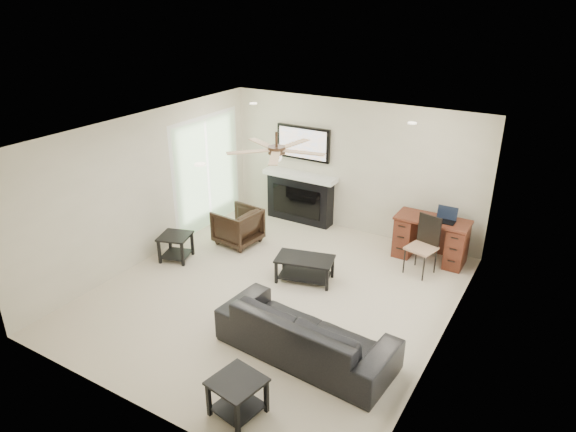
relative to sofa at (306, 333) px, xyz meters
name	(u,v)px	position (x,y,z in m)	size (l,w,h in m)	color
room_shell	(287,191)	(-0.92, 1.09, 1.35)	(5.50, 5.54, 2.52)	beige
sofa	(306,333)	(0.00, 0.00, 0.00)	(2.28, 0.89, 0.67)	black
armchair	(238,226)	(-2.60, 2.15, 0.00)	(0.71, 0.73, 0.67)	black
coffee_table	(305,269)	(-0.90, 1.60, -0.13)	(0.90, 0.50, 0.40)	black
end_table_near	(238,397)	(-0.15, -1.25, -0.11)	(0.52, 0.52, 0.45)	black
end_table_left	(176,247)	(-3.15, 1.10, -0.11)	(0.50, 0.50, 0.45)	black
fireplace_unit	(300,176)	(-2.13, 3.60, 0.62)	(1.52, 0.34, 1.91)	black
desk	(431,239)	(0.60, 3.32, 0.05)	(1.22, 0.56, 0.76)	#421910
desk_chair	(421,246)	(0.60, 2.77, 0.15)	(0.42, 0.44, 0.97)	black
laptop	(446,215)	(0.80, 3.30, 0.54)	(0.33, 0.24, 0.23)	black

